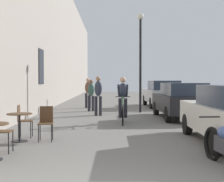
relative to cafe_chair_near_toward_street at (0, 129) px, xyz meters
The scene contains 12 objects.
building_facade_left 11.50m from the cafe_chair_near_toward_street, 96.43° to the left, with size 0.54×68.00×9.17m.
cafe_chair_near_toward_street is the anchor object (origin of this frame).
cafe_table_mid 1.31m from the cafe_chair_near_toward_street, 86.85° to the left, with size 0.64×0.64×0.72m.
cafe_chair_mid_toward_street 1.56m from the cafe_chair_near_toward_street, 62.02° to the left, with size 0.41×0.41×0.89m.
cafe_chair_mid_toward_wall 1.90m from the cafe_chair_near_toward_street, 90.12° to the left, with size 0.41×0.41×0.89m.
cyclist_on_bicycle 5.70m from the cafe_chair_near_toward_street, 59.63° to the left, with size 0.52×1.76×1.74m.
pedestrian_near 7.81m from the cafe_chair_near_toward_street, 75.96° to the left, with size 0.37×0.29×1.77m.
pedestrian_mid 9.83m from the cafe_chair_near_toward_street, 81.51° to the left, with size 0.35×0.25×1.63m.
pedestrian_far 11.79m from the cafe_chair_near_toward_street, 84.31° to the left, with size 0.37×0.28×1.73m.
street_lamp 10.23m from the cafe_chair_near_toward_street, 66.57° to the left, with size 0.32×0.32×4.90m.
parked_car_second 8.31m from the cafe_chair_near_toward_street, 49.98° to the left, with size 1.80×4.17×1.47m.
parked_car_third 13.70m from the cafe_chair_near_toward_street, 65.91° to the left, with size 1.94×4.46×1.58m.
Camera 1 is at (0.10, -3.68, 1.54)m, focal length 52.11 mm.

